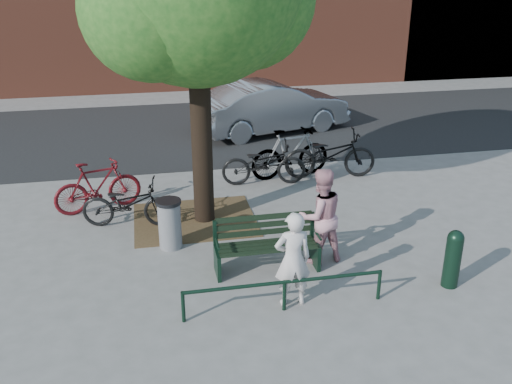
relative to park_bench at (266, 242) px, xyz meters
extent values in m
plane|color=gray|center=(0.00, -0.08, -0.48)|extent=(90.00, 90.00, 0.00)
cube|color=brown|center=(-1.00, 2.12, -0.47)|extent=(2.40, 2.00, 0.02)
cube|color=black|center=(0.00, 8.42, -0.47)|extent=(40.00, 7.00, 0.01)
cube|color=black|center=(-0.84, -0.08, -0.25)|extent=(0.06, 0.52, 0.45)
cube|color=black|center=(-0.84, 0.15, 0.19)|extent=(0.06, 0.06, 0.44)
cylinder|color=black|center=(-0.84, -0.18, 0.15)|extent=(0.04, 0.36, 0.04)
cube|color=black|center=(0.84, -0.08, -0.25)|extent=(0.06, 0.52, 0.45)
cube|color=black|center=(0.84, 0.15, 0.19)|extent=(0.06, 0.06, 0.44)
cylinder|color=black|center=(0.84, -0.18, 0.15)|extent=(0.04, 0.36, 0.04)
cube|color=black|center=(0.00, -0.08, -0.03)|extent=(1.64, 0.46, 0.04)
cube|color=black|center=(0.00, 0.15, 0.26)|extent=(1.64, 0.03, 0.47)
cylinder|color=black|center=(-1.50, -1.28, -0.23)|extent=(0.06, 0.06, 0.50)
cylinder|color=black|center=(0.00, -1.28, -0.23)|extent=(0.06, 0.06, 0.50)
cylinder|color=black|center=(1.50, -1.28, -0.23)|extent=(0.06, 0.06, 0.50)
cylinder|color=black|center=(0.00, -1.28, 0.00)|extent=(3.00, 0.06, 0.06)
cylinder|color=black|center=(-0.80, 2.12, 1.42)|extent=(0.40, 0.40, 3.80)
sphere|color=#1D5019|center=(-1.60, 1.72, 3.62)|extent=(2.40, 2.40, 2.40)
imported|color=beige|center=(0.16, -1.13, 0.28)|extent=(0.56, 0.37, 1.52)
imported|color=#C58791|center=(0.95, 0.07, 0.37)|extent=(0.92, 0.77, 1.70)
cylinder|color=black|center=(2.78, -1.14, -0.05)|extent=(0.26, 0.26, 0.85)
sphere|color=black|center=(2.78, -1.14, 0.37)|extent=(0.26, 0.26, 0.26)
cylinder|color=gray|center=(-1.54, 1.07, -0.05)|extent=(0.41, 0.41, 0.86)
cylinder|color=black|center=(-1.54, 1.07, 0.42)|extent=(0.45, 0.45, 0.06)
imported|color=black|center=(-2.27, 2.12, 0.00)|extent=(1.89, 0.95, 0.95)
imported|color=#500B10|center=(-2.89, 3.00, 0.06)|extent=(1.87, 1.01, 1.08)
imported|color=black|center=(0.77, 3.75, 0.03)|extent=(2.00, 0.89, 1.02)
imported|color=gray|center=(1.49, 4.09, 0.12)|extent=(2.06, 0.94, 1.20)
imported|color=black|center=(2.40, 3.88, 0.09)|extent=(2.24, 0.99, 1.14)
imported|color=gray|center=(1.90, 7.87, 0.28)|extent=(4.87, 2.80, 1.52)
camera|label=1|loc=(-1.84, -8.28, 4.46)|focal=40.00mm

